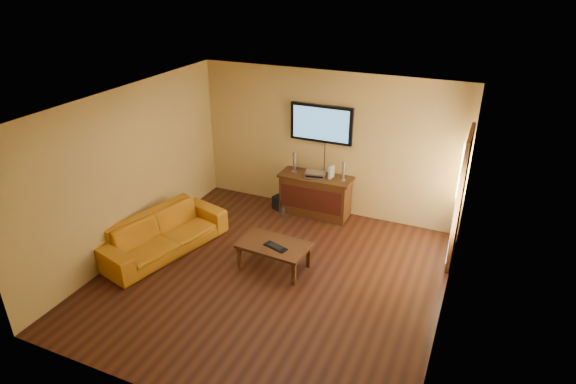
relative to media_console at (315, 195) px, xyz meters
The scene contains 14 objects.
ground_plane 2.27m from the media_console, 86.81° to the right, with size 5.00×5.00×0.00m, color black.
room_walls 2.07m from the media_console, 85.58° to the right, with size 5.00×5.00×5.00m.
french_door 2.71m from the media_console, 11.66° to the right, with size 0.07×1.02×2.22m.
media_console is the anchor object (origin of this frame).
television 1.36m from the media_console, 90.00° to the left, with size 1.18×0.08×0.70m.
coffee_table 1.95m from the media_console, 88.48° to the right, with size 1.12×0.72×0.43m.
sofa 2.90m from the media_console, 129.78° to the right, with size 2.19×0.64×0.85m, color #C17715.
speaker_left 0.72m from the media_console, behind, with size 0.11×0.11×0.39m.
speaker_right 0.77m from the media_console, ahead, with size 0.10×0.10×0.38m.
av_receiver 0.43m from the media_console, 127.89° to the right, with size 0.37×0.27×0.09m, color silver.
game_console 0.58m from the media_console, ahead, with size 0.05×0.16×0.23m, color white.
subwoofer 0.72m from the media_console, behind, with size 0.27×0.27×0.27m, color black.
bottle 0.69m from the media_console, 141.58° to the right, with size 0.08×0.08×0.23m.
keyboard 2.03m from the media_console, 86.80° to the right, with size 0.41×0.26×0.02m.
Camera 1 is at (2.68, -5.49, 4.39)m, focal length 30.00 mm.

